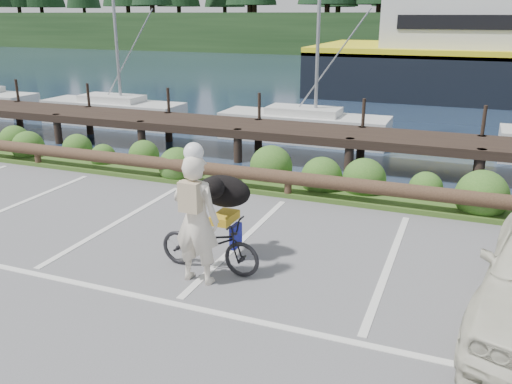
% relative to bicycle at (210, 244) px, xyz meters
% --- Properties ---
extents(ground, '(72.00, 72.00, 0.00)m').
position_rel_bicycle_xyz_m(ground, '(0.01, -0.76, -0.44)').
color(ground, '#59595C').
extents(harbor_backdrop, '(170.00, 160.00, 30.00)m').
position_rel_bicycle_xyz_m(harbor_backdrop, '(0.41, 77.66, -0.44)').
color(harbor_backdrop, '#18263B').
rests_on(harbor_backdrop, ground).
extents(vegetation_strip, '(34.00, 1.60, 0.10)m').
position_rel_bicycle_xyz_m(vegetation_strip, '(0.01, 4.54, -0.39)').
color(vegetation_strip, '#3D5B21').
rests_on(vegetation_strip, ground).
extents(log_rail, '(32.00, 0.30, 0.60)m').
position_rel_bicycle_xyz_m(log_rail, '(0.01, 3.84, -0.44)').
color(log_rail, '#443021').
rests_on(log_rail, ground).
extents(bicycle, '(1.70, 0.63, 0.89)m').
position_rel_bicycle_xyz_m(bicycle, '(0.00, 0.00, 0.00)').
color(bicycle, black).
rests_on(bicycle, ground).
extents(cyclist, '(0.74, 0.49, 1.99)m').
position_rel_bicycle_xyz_m(cyclist, '(-0.01, -0.39, 0.55)').
color(cyclist, beige).
rests_on(cyclist, ground).
extents(dog, '(0.46, 0.91, 0.52)m').
position_rel_bicycle_xyz_m(dog, '(0.01, 0.54, 0.71)').
color(dog, black).
rests_on(dog, bicycle).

